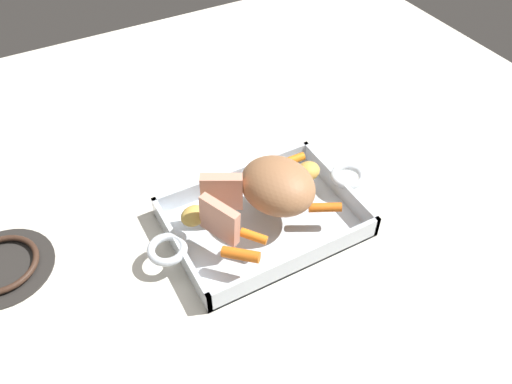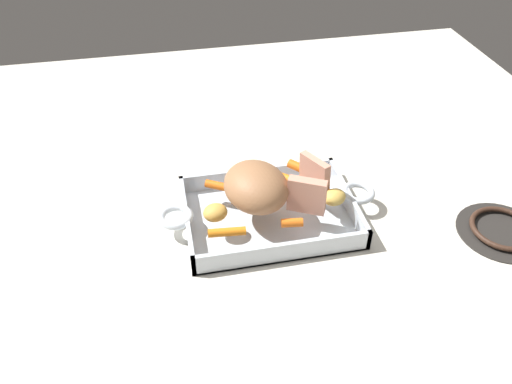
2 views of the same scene
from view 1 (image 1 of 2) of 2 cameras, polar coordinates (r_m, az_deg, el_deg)
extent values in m
plane|color=silver|center=(0.96, 0.86, -3.72)|extent=(1.74, 1.74, 0.00)
cube|color=silver|center=(0.95, 0.86, -3.54)|extent=(0.35, 0.25, 0.01)
cube|color=silver|center=(1.01, -2.43, 1.61)|extent=(0.35, 0.01, 0.05)
cube|color=silver|center=(0.88, 4.73, -7.90)|extent=(0.35, 0.01, 0.05)
cube|color=silver|center=(1.01, 9.23, 0.64)|extent=(0.01, 0.25, 0.05)
cube|color=silver|center=(0.90, -8.59, -6.61)|extent=(0.01, 0.25, 0.05)
torus|color=silver|center=(1.01, 10.32, 1.78)|extent=(0.07, 0.07, 0.01)
torus|color=silver|center=(0.88, -9.98, -6.38)|extent=(0.07, 0.07, 0.01)
ellipsoid|color=#9B6945|center=(0.90, 2.30, 0.92)|extent=(0.16, 0.17, 0.09)
cube|color=tan|center=(0.85, -4.14, -3.18)|extent=(0.05, 0.08, 0.08)
cube|color=tan|center=(0.90, -3.88, 0.02)|extent=(0.08, 0.05, 0.08)
cylinder|color=orange|center=(0.84, -1.73, -7.05)|extent=(0.06, 0.06, 0.02)
cylinder|color=orange|center=(0.96, -2.76, 1.06)|extent=(0.04, 0.02, 0.02)
cylinder|color=orange|center=(0.92, 7.80, -1.74)|extent=(0.06, 0.04, 0.02)
cylinder|color=orange|center=(1.00, 3.64, 3.45)|extent=(0.07, 0.02, 0.02)
cylinder|color=orange|center=(0.87, -0.25, -5.01)|extent=(0.04, 0.05, 0.02)
ellipsoid|color=gold|center=(0.97, 5.89, 2.38)|extent=(0.05, 0.05, 0.03)
ellipsoid|color=gold|center=(0.89, -7.06, -2.68)|extent=(0.06, 0.05, 0.03)
cylinder|color=#282623|center=(1.00, -26.67, -7.57)|extent=(0.18, 0.18, 0.01)
torus|color=#382319|center=(0.99, -26.83, -7.26)|extent=(0.13, 0.13, 0.01)
camera|label=2|loc=(1.40, -11.06, 44.50)|focal=35.95mm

